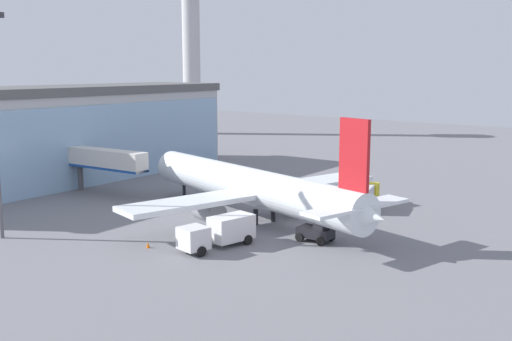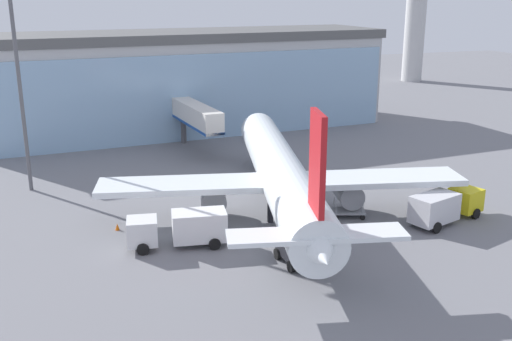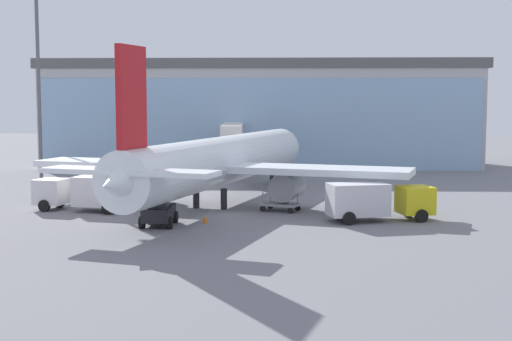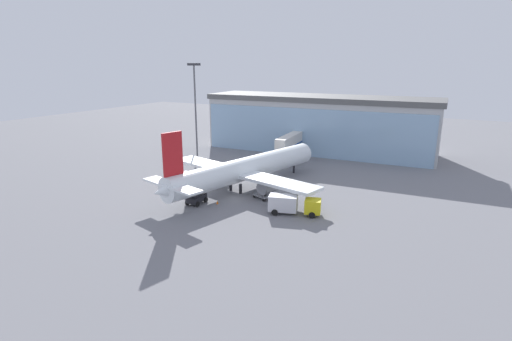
# 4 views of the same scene
# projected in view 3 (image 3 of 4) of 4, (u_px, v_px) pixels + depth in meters

# --- Properties ---
(ground) EXTENTS (240.00, 240.00, 0.00)m
(ground) POSITION_uv_depth(u_px,v_px,m) (217.00, 214.00, 52.04)
(ground) COLOR slate
(terminal_building) EXTENTS (55.06, 16.95, 13.26)m
(terminal_building) POSITION_uv_depth(u_px,v_px,m) (261.00, 113.00, 90.99)
(terminal_building) COLOR #B6B6B6
(terminal_building) RESTS_ON ground
(jet_bridge) EXTENTS (3.33, 12.93, 5.70)m
(jet_bridge) POSITION_uv_depth(u_px,v_px,m) (233.00, 136.00, 78.85)
(jet_bridge) COLOR silver
(jet_bridge) RESTS_ON ground
(apron_light_mast) EXTENTS (3.20, 0.40, 20.70)m
(apron_light_mast) POSITION_uv_depth(u_px,v_px,m) (38.00, 62.00, 71.09)
(apron_light_mast) COLOR #59595E
(apron_light_mast) RESTS_ON ground
(airplane) EXTENTS (30.50, 35.97, 11.58)m
(airplane) POSITION_uv_depth(u_px,v_px,m) (219.00, 162.00, 56.41)
(airplane) COLOR white
(airplane) RESTS_ON ground
(catering_truck) EXTENTS (7.57, 3.49, 2.65)m
(catering_truck) POSITION_uv_depth(u_px,v_px,m) (85.00, 192.00, 53.47)
(catering_truck) COLOR silver
(catering_truck) RESTS_ON ground
(fuel_truck) EXTENTS (7.62, 4.19, 2.65)m
(fuel_truck) POSITION_uv_depth(u_px,v_px,m) (377.00, 200.00, 49.01)
(fuel_truck) COLOR yellow
(fuel_truck) RESTS_ON ground
(baggage_cart) EXTENTS (3.18, 2.47, 1.50)m
(baggage_cart) POSITION_uv_depth(u_px,v_px,m) (280.00, 205.00, 53.45)
(baggage_cart) COLOR gray
(baggage_cart) RESTS_ON ground
(pushback_tug) EXTENTS (2.26, 3.26, 2.30)m
(pushback_tug) POSITION_uv_depth(u_px,v_px,m) (159.00, 211.00, 47.22)
(pushback_tug) COLOR black
(pushback_tug) RESTS_ON ground
(safety_cone_nose) EXTENTS (0.36, 0.36, 0.55)m
(safety_cone_nose) POSITION_uv_depth(u_px,v_px,m) (205.00, 219.00, 48.49)
(safety_cone_nose) COLOR orange
(safety_cone_nose) RESTS_ON ground
(safety_cone_wingtip) EXTENTS (0.36, 0.36, 0.55)m
(safety_cone_wingtip) POSITION_uv_depth(u_px,v_px,m) (56.00, 198.00, 58.75)
(safety_cone_wingtip) COLOR orange
(safety_cone_wingtip) RESTS_ON ground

